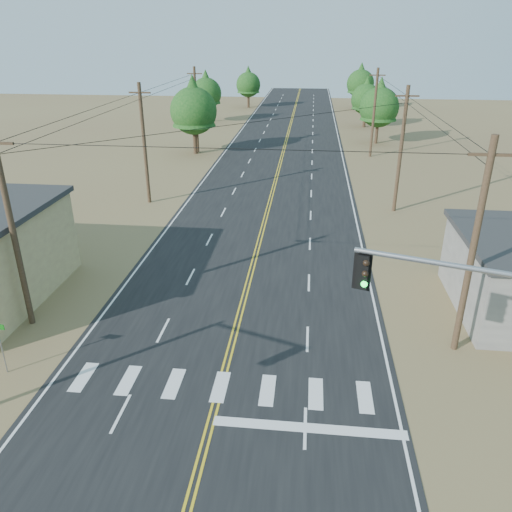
# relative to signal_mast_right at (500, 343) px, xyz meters

# --- Properties ---
(road) EXTENTS (15.00, 200.00, 0.02)m
(road) POSITION_rel_signal_mast_right_xyz_m (-9.19, 25.44, -5.19)
(road) COLOR black
(road) RESTS_ON ground
(utility_pole_left_near) EXTENTS (1.80, 0.30, 10.00)m
(utility_pole_left_near) POSITION_rel_signal_mast_right_xyz_m (-19.69, 7.44, -0.08)
(utility_pole_left_near) COLOR #4C3826
(utility_pole_left_near) RESTS_ON ground
(utility_pole_left_mid) EXTENTS (1.80, 0.30, 10.00)m
(utility_pole_left_mid) POSITION_rel_signal_mast_right_xyz_m (-19.69, 27.44, -0.08)
(utility_pole_left_mid) COLOR #4C3826
(utility_pole_left_mid) RESTS_ON ground
(utility_pole_left_far) EXTENTS (1.80, 0.30, 10.00)m
(utility_pole_left_far) POSITION_rel_signal_mast_right_xyz_m (-19.69, 47.44, -0.08)
(utility_pole_left_far) COLOR #4C3826
(utility_pole_left_far) RESTS_ON ground
(utility_pole_right_near) EXTENTS (1.80, 0.30, 10.00)m
(utility_pole_right_near) POSITION_rel_signal_mast_right_xyz_m (1.31, 7.44, -0.08)
(utility_pole_right_near) COLOR #4C3826
(utility_pole_right_near) RESTS_ON ground
(utility_pole_right_mid) EXTENTS (1.80, 0.30, 10.00)m
(utility_pole_right_mid) POSITION_rel_signal_mast_right_xyz_m (1.31, 27.44, -0.08)
(utility_pole_right_mid) COLOR #4C3826
(utility_pole_right_mid) RESTS_ON ground
(utility_pole_right_far) EXTENTS (1.80, 0.30, 10.00)m
(utility_pole_right_far) POSITION_rel_signal_mast_right_xyz_m (1.31, 47.44, -0.08)
(utility_pole_right_far) COLOR #4C3826
(utility_pole_right_far) RESTS_ON ground
(signal_mast_right) EXTENTS (6.30, 2.16, 7.66)m
(signal_mast_right) POSITION_rel_signal_mast_right_xyz_m (0.00, 0.00, 0.00)
(signal_mast_right) COLOR gray
(signal_mast_right) RESTS_ON ground
(street_sign) EXTENTS (0.73, 0.10, 2.47)m
(street_sign) POSITION_rel_signal_mast_right_xyz_m (-18.68, 3.44, -3.54)
(street_sign) COLOR gray
(street_sign) RESTS_ON ground
(tree_left_near) EXTENTS (5.54, 5.54, 9.23)m
(tree_left_near) POSITION_rel_signal_mast_right_xyz_m (-19.84, 46.70, 0.45)
(tree_left_near) COLOR #3F2D1E
(tree_left_near) RESTS_ON ground
(tree_left_mid) EXTENTS (4.94, 4.94, 8.23)m
(tree_left_mid) POSITION_rel_signal_mast_right_xyz_m (-23.05, 69.99, -0.16)
(tree_left_mid) COLOR #3F2D1E
(tree_left_mid) RESTS_ON ground
(tree_left_far) EXTENTS (4.68, 4.68, 7.79)m
(tree_left_far) POSITION_rel_signal_mast_right_xyz_m (-18.37, 87.92, -0.43)
(tree_left_far) COLOR #3F2D1E
(tree_left_far) RESTS_ON ground
(tree_right_near) EXTENTS (5.10, 5.10, 8.50)m
(tree_right_near) POSITION_rel_signal_mast_right_xyz_m (2.83, 55.32, 0.00)
(tree_right_near) COLOR #3F2D1E
(tree_right_near) RESTS_ON ground
(tree_right_mid) EXTENTS (4.57, 4.57, 7.62)m
(tree_right_mid) POSITION_rel_signal_mast_right_xyz_m (2.35, 67.92, -0.54)
(tree_right_mid) COLOR #3F2D1E
(tree_right_mid) RESTS_ON ground
(tree_right_far) EXTENTS (5.11, 5.11, 8.52)m
(tree_right_far) POSITION_rel_signal_mast_right_xyz_m (3.05, 87.89, 0.02)
(tree_right_far) COLOR #3F2D1E
(tree_right_far) RESTS_ON ground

